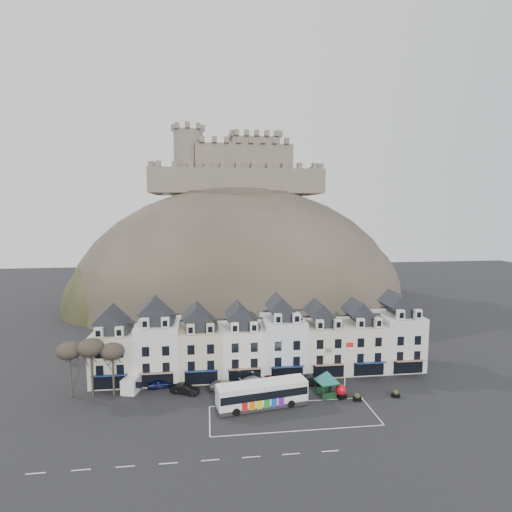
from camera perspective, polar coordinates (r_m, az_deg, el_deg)
The scene contains 21 objects.
ground at distance 55.85m, azimuth 3.42°, elevation -22.52°, with size 300.00×300.00×0.00m, color black.
coach_bay_markings at distance 57.28m, azimuth 5.30°, elevation -21.74°, with size 22.00×7.50×0.01m, color silver.
townhouse_terrace at distance 68.19m, azimuth 1.09°, elevation -12.12°, with size 54.40×9.35×11.80m.
castle_hill at distance 120.45m, azimuth -1.97°, elevation -6.42°, with size 100.00×76.00×68.00m.
castle at distance 124.97m, azimuth -2.69°, elevation 12.54°, with size 50.20×22.20×22.00m.
tree_left_far at distance 65.02m, azimuth -25.13°, elevation -12.21°, with size 3.61×3.61×8.24m.
tree_left_mid at distance 64.06m, azimuth -22.54°, elevation -12.05°, with size 3.78×3.78×8.64m.
tree_left_near at distance 63.55m, azimuth -19.84°, elevation -12.74°, with size 3.43×3.43×7.84m.
bus at distance 58.29m, azimuth 0.88°, elevation -19.02°, with size 12.93×5.01×3.56m.
bus_shelter at distance 61.87m, azimuth 10.11°, elevation -16.59°, with size 5.80×5.80×3.76m.
red_buoy at distance 62.39m, azimuth 12.03°, elevation -18.35°, with size 1.65×1.65×1.96m.
flagpole at distance 61.73m, azimuth 12.72°, elevation -14.89°, with size 1.20×0.13×8.29m.
white_van at distance 66.34m, azimuth -16.99°, elevation -16.82°, with size 3.33×5.31×2.25m.
planter_west at distance 62.19m, azimuth 14.25°, elevation -18.95°, with size 1.23×0.80×1.14m.
planter_east at distance 64.80m, azimuth 19.32°, elevation -18.06°, with size 1.22×0.81×1.12m.
car_navy at distance 65.97m, azimuth -13.47°, elevation -17.28°, with size 1.59×3.94×1.34m, color #0B103B.
car_black at distance 63.36m, azimuth -10.13°, elevation -18.20°, with size 1.49×4.26×1.41m, color black.
car_silver at distance 63.31m, azimuth -4.04°, elevation -18.10°, with size 2.44×5.21×1.47m, color #999BA0.
car_white at distance 65.07m, azimuth -0.20°, elevation -17.39°, with size 2.01×4.95×1.44m, color silver.
car_maroon at distance 65.43m, azimuth 2.31°, elevation -17.29°, with size 1.62×4.01×1.37m, color #5D0B05.
car_charcoal at distance 65.94m, azimuth 8.21°, elevation -17.10°, with size 1.57×4.50×1.48m, color black.
Camera 1 is at (-9.02, -47.98, 27.11)m, focal length 28.00 mm.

